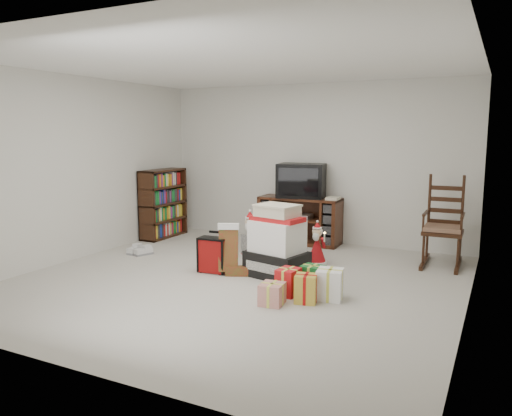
{
  "coord_description": "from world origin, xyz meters",
  "views": [
    {
      "loc": [
        2.75,
        -4.99,
        1.73
      ],
      "look_at": [
        -0.05,
        0.6,
        0.79
      ],
      "focal_mm": 35.0,
      "sensor_mm": 36.0,
      "label": 1
    }
  ],
  "objects_px": {
    "tv_stand": "(300,220)",
    "crt_television": "(302,181)",
    "bookshelf": "(163,205)",
    "teddy_bear": "(266,262)",
    "red_suitcase": "(213,255)",
    "sneaker_pair": "(139,251)",
    "santa_figurine": "(317,248)",
    "mrs_claus_figurine": "(250,239)",
    "rocking_chair": "(443,233)",
    "gift_cluster": "(302,286)",
    "gift_pile": "(277,246)"
  },
  "relations": [
    {
      "from": "red_suitcase",
      "to": "sneaker_pair",
      "type": "height_order",
      "value": "red_suitcase"
    },
    {
      "from": "bookshelf",
      "to": "teddy_bear",
      "type": "xyz_separation_m",
      "value": [
        2.53,
        -1.32,
        -0.37
      ]
    },
    {
      "from": "rocking_chair",
      "to": "mrs_claus_figurine",
      "type": "height_order",
      "value": "rocking_chair"
    },
    {
      "from": "bookshelf",
      "to": "teddy_bear",
      "type": "distance_m",
      "value": 2.88
    },
    {
      "from": "santa_figurine",
      "to": "crt_television",
      "type": "bearing_deg",
      "value": 121.17
    },
    {
      "from": "rocking_chair",
      "to": "red_suitcase",
      "type": "distance_m",
      "value": 3.03
    },
    {
      "from": "rocking_chair",
      "to": "red_suitcase",
      "type": "bearing_deg",
      "value": -147.23
    },
    {
      "from": "sneaker_pair",
      "to": "gift_pile",
      "type": "bearing_deg",
      "value": 2.41
    },
    {
      "from": "gift_cluster",
      "to": "crt_television",
      "type": "height_order",
      "value": "crt_television"
    },
    {
      "from": "rocking_chair",
      "to": "red_suitcase",
      "type": "xyz_separation_m",
      "value": [
        -2.51,
        -1.69,
        -0.2
      ]
    },
    {
      "from": "red_suitcase",
      "to": "teddy_bear",
      "type": "relative_size",
      "value": 1.34
    },
    {
      "from": "rocking_chair",
      "to": "gift_cluster",
      "type": "height_order",
      "value": "rocking_chair"
    },
    {
      "from": "mrs_claus_figurine",
      "to": "gift_cluster",
      "type": "xyz_separation_m",
      "value": [
        1.31,
        -1.36,
        -0.12
      ]
    },
    {
      "from": "gift_pile",
      "to": "tv_stand",
      "type": "bearing_deg",
      "value": 116.31
    },
    {
      "from": "tv_stand",
      "to": "bookshelf",
      "type": "xyz_separation_m",
      "value": [
        -2.22,
        -0.57,
        0.18
      ]
    },
    {
      "from": "tv_stand",
      "to": "gift_cluster",
      "type": "height_order",
      "value": "tv_stand"
    },
    {
      "from": "teddy_bear",
      "to": "gift_cluster",
      "type": "height_order",
      "value": "teddy_bear"
    },
    {
      "from": "tv_stand",
      "to": "mrs_claus_figurine",
      "type": "bearing_deg",
      "value": -106.3
    },
    {
      "from": "gift_cluster",
      "to": "bookshelf",
      "type": "bearing_deg",
      "value": 149.37
    },
    {
      "from": "santa_figurine",
      "to": "gift_cluster",
      "type": "distance_m",
      "value": 1.44
    },
    {
      "from": "santa_figurine",
      "to": "sneaker_pair",
      "type": "distance_m",
      "value": 2.56
    },
    {
      "from": "tv_stand",
      "to": "teddy_bear",
      "type": "distance_m",
      "value": 1.92
    },
    {
      "from": "rocking_chair",
      "to": "sneaker_pair",
      "type": "height_order",
      "value": "rocking_chair"
    },
    {
      "from": "mrs_claus_figurine",
      "to": "crt_television",
      "type": "bearing_deg",
      "value": 73.92
    },
    {
      "from": "red_suitcase",
      "to": "santa_figurine",
      "type": "relative_size",
      "value": 0.91
    },
    {
      "from": "bookshelf",
      "to": "gift_cluster",
      "type": "xyz_separation_m",
      "value": [
        3.22,
        -1.91,
        -0.42
      ]
    },
    {
      "from": "red_suitcase",
      "to": "crt_television",
      "type": "xyz_separation_m",
      "value": [
        0.36,
        2.07,
        0.77
      ]
    },
    {
      "from": "santa_figurine",
      "to": "mrs_claus_figurine",
      "type": "distance_m",
      "value": 0.98
    },
    {
      "from": "rocking_chair",
      "to": "gift_cluster",
      "type": "distance_m",
      "value": 2.43
    },
    {
      "from": "rocking_chair",
      "to": "gift_pile",
      "type": "relative_size",
      "value": 1.43
    },
    {
      "from": "gift_cluster",
      "to": "gift_pile",
      "type": "bearing_deg",
      "value": 132.22
    },
    {
      "from": "rocking_chair",
      "to": "teddy_bear",
      "type": "distance_m",
      "value": 2.42
    },
    {
      "from": "rocking_chair",
      "to": "gift_pile",
      "type": "bearing_deg",
      "value": -140.57
    },
    {
      "from": "teddy_bear",
      "to": "crt_television",
      "type": "xyz_separation_m",
      "value": [
        -0.29,
        1.9,
        0.82
      ]
    },
    {
      "from": "santa_figurine",
      "to": "gift_pile",
      "type": "bearing_deg",
      "value": -106.64
    },
    {
      "from": "teddy_bear",
      "to": "mrs_claus_figurine",
      "type": "bearing_deg",
      "value": 128.68
    },
    {
      "from": "mrs_claus_figurine",
      "to": "crt_television",
      "type": "height_order",
      "value": "crt_television"
    },
    {
      "from": "tv_stand",
      "to": "santa_figurine",
      "type": "relative_size",
      "value": 2.25
    },
    {
      "from": "santa_figurine",
      "to": "gift_cluster",
      "type": "xyz_separation_m",
      "value": [
        0.33,
        -1.4,
        -0.09
      ]
    },
    {
      "from": "red_suitcase",
      "to": "mrs_claus_figurine",
      "type": "xyz_separation_m",
      "value": [
        0.03,
        0.94,
        0.03
      ]
    },
    {
      "from": "tv_stand",
      "to": "santa_figurine",
      "type": "bearing_deg",
      "value": -58.83
    },
    {
      "from": "teddy_bear",
      "to": "mrs_claus_figurine",
      "type": "xyz_separation_m",
      "value": [
        -0.62,
        0.77,
        0.08
      ]
    },
    {
      "from": "rocking_chair",
      "to": "teddy_bear",
      "type": "bearing_deg",
      "value": -141.95
    },
    {
      "from": "gift_pile",
      "to": "red_suitcase",
      "type": "xyz_separation_m",
      "value": [
        -0.78,
        -0.21,
        -0.15
      ]
    },
    {
      "from": "red_suitcase",
      "to": "gift_cluster",
      "type": "bearing_deg",
      "value": -21.05
    },
    {
      "from": "sneaker_pair",
      "to": "santa_figurine",
      "type": "bearing_deg",
      "value": 20.49
    },
    {
      "from": "santa_figurine",
      "to": "mrs_claus_figurine",
      "type": "xyz_separation_m",
      "value": [
        -0.98,
        -0.04,
        0.03
      ]
    },
    {
      "from": "santa_figurine",
      "to": "tv_stand",
      "type": "bearing_deg",
      "value": 122.08
    },
    {
      "from": "tv_stand",
      "to": "crt_television",
      "type": "relative_size",
      "value": 1.62
    },
    {
      "from": "rocking_chair",
      "to": "teddy_bear",
      "type": "relative_size",
      "value": 3.19
    }
  ]
}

